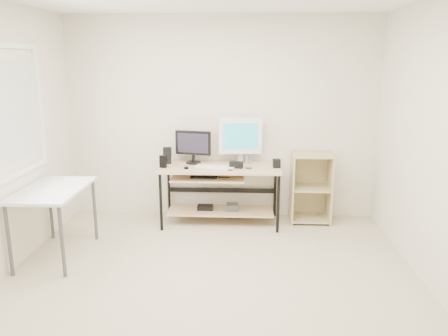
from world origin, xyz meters
The scene contains 16 objects.
room centered at (-0.14, 0.04, 1.32)m, with size 4.01×4.01×2.62m.
desk centered at (-0.03, 1.66, 0.54)m, with size 1.50×0.65×0.75m.
side_table centered at (-1.68, 0.60, 0.67)m, with size 0.60×1.00×0.75m.
shelf_unit centered at (1.15, 1.82, 0.45)m, with size 0.50×0.40×0.90m.
black_monitor centered at (-0.36, 1.81, 0.99)m, with size 0.46×0.19×0.42m.
white_imac centered at (0.24, 1.85, 1.09)m, with size 0.55×0.18×0.59m.
keyboard centered at (-0.06, 1.59, 0.76)m, with size 0.49×0.14×0.02m, color white.
mouse centered at (0.21, 1.59, 0.77)m, with size 0.06×0.10×0.03m, color #BABABF.
center_speaker centered at (0.20, 1.58, 0.79)m, with size 0.16×0.07×0.08m, color black.
speaker_left centered at (-0.69, 1.79, 0.86)m, with size 0.11×0.11×0.21m.
speaker_right centered at (0.70, 1.63, 0.80)m, with size 0.09×0.09×0.10m, color black.
audio_controller centered at (-0.70, 1.55, 0.83)m, with size 0.08×0.05×0.16m, color black.
volume_puck centered at (-0.41, 1.50, 0.76)m, with size 0.06×0.06×0.02m, color black.
smartphone centered at (0.14, 1.49, 0.75)m, with size 0.06×0.10×0.01m, color black.
coaster centered at (0.35, 1.55, 0.75)m, with size 0.09×0.09×0.01m, color #966843.
drinking_glass centered at (0.35, 1.55, 0.83)m, with size 0.07×0.07×0.14m, color white.
Camera 1 is at (0.31, -3.63, 2.03)m, focal length 35.00 mm.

